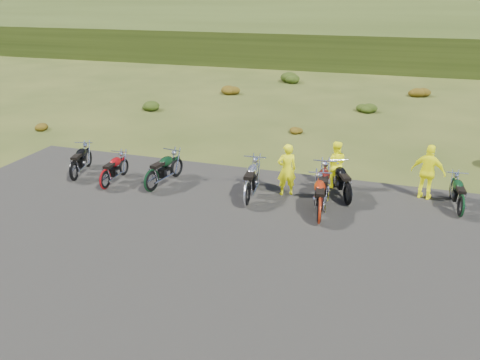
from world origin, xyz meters
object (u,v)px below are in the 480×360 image
(motorcycle_7, at_px, (459,217))
(person_middle, at_px, (287,170))
(motorcycle_3, at_px, (247,207))
(motorcycle_0, at_px, (75,181))

(motorcycle_7, distance_m, person_middle, 5.33)
(motorcycle_3, distance_m, motorcycle_7, 6.34)
(motorcycle_0, height_order, motorcycle_3, motorcycle_3)
(motorcycle_3, relative_size, motorcycle_7, 1.20)
(motorcycle_7, bearing_deg, motorcycle_3, 96.26)
(motorcycle_0, bearing_deg, motorcycle_7, -99.86)
(motorcycle_7, bearing_deg, person_middle, 84.86)
(motorcycle_0, relative_size, motorcycle_7, 1.06)
(motorcycle_0, relative_size, motorcycle_3, 0.88)
(motorcycle_3, height_order, person_middle, person_middle)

